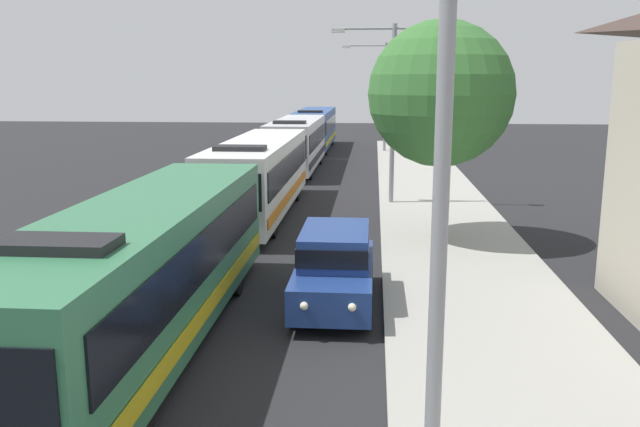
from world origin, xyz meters
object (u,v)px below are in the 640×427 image
bus_lead (147,268)px  bus_fourth_in_line (315,128)px  bus_second_in_line (259,174)px  roadside_tree (441,94)px  streetlamp_near (445,77)px  streetlamp_far (386,84)px  streetlamp_mid (393,95)px  white_suv (335,264)px  bus_middle (297,143)px

bus_lead → bus_fourth_in_line: 38.88m
bus_second_in_line → bus_fourth_in_line: size_ratio=0.99×
bus_fourth_in_line → roadside_tree: 30.27m
bus_lead → bus_fourth_in_line: same height
streetlamp_near → streetlamp_far: streetlamp_near is taller
streetlamp_near → streetlamp_mid: 20.98m
bus_second_in_line → white_suv: 11.19m
bus_fourth_in_line → streetlamp_mid: (5.40, -22.85, 3.11)m
bus_second_in_line → bus_fourth_in_line: same height
streetlamp_mid → streetlamp_far: (-0.00, 20.97, 0.22)m
streetlamp_mid → streetlamp_far: size_ratio=0.96×
bus_lead → white_suv: bearing=37.8°
streetlamp_mid → bus_lead: bearing=-108.6°
bus_fourth_in_line → roadside_tree: bearing=-77.0°
bus_second_in_line → streetlamp_far: streetlamp_far is taller
bus_middle → white_suv: bus_middle is taller
white_suv → streetlamp_far: 34.41m
bus_fourth_in_line → bus_middle: bearing=-90.0°
streetlamp_mid → roadside_tree: size_ratio=1.05×
white_suv → streetlamp_far: bearing=87.1°
bus_fourth_in_line → roadside_tree: (6.77, -29.32, 3.29)m
bus_fourth_in_line → streetlamp_near: bearing=-83.0°
bus_middle → streetlamp_far: (5.40, 10.25, 3.34)m
bus_fourth_in_line → streetlamp_far: (5.40, -1.88, 3.34)m
bus_lead → streetlamp_near: 8.25m
bus_middle → bus_lead: bearing=-90.0°
bus_lead → bus_middle: 26.75m
bus_second_in_line → roadside_tree: roadside_tree is taller
streetlamp_far → streetlamp_mid: bearing=-90.0°
bus_fourth_in_line → white_suv: (3.70, -36.02, -0.66)m
bus_lead → roadside_tree: (6.77, 9.57, 3.29)m
streetlamp_far → bus_second_in_line: bearing=-102.9°
streetlamp_near → bus_middle: bearing=99.7°
bus_lead → streetlamp_near: size_ratio=1.40×
bus_second_in_line → bus_lead: bearing=-90.0°
bus_second_in_line → streetlamp_near: bearing=-73.6°
bus_lead → streetlamp_far: (5.40, 37.00, 3.34)m
bus_lead → streetlamp_near: (5.40, -4.94, 3.82)m
bus_lead → streetlamp_mid: bearing=71.4°
bus_fourth_in_line → streetlamp_mid: 23.69m
bus_second_in_line → white_suv: (3.70, -10.55, -0.66)m
streetlamp_mid → roadside_tree: bearing=-78.0°
bus_middle → streetlamp_near: streetlamp_near is taller
bus_lead → bus_middle: (-0.00, 26.75, -0.00)m
bus_lead → white_suv: bus_lead is taller
white_suv → bus_lead: bearing=-142.2°
streetlamp_near → streetlamp_far: 41.94m
bus_second_in_line → bus_middle: same height
bus_middle → white_suv: size_ratio=2.39×
streetlamp_mid → roadside_tree: (1.37, -6.47, 0.18)m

